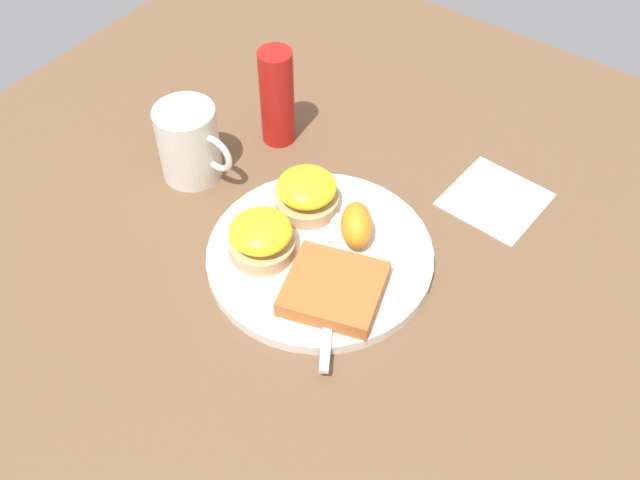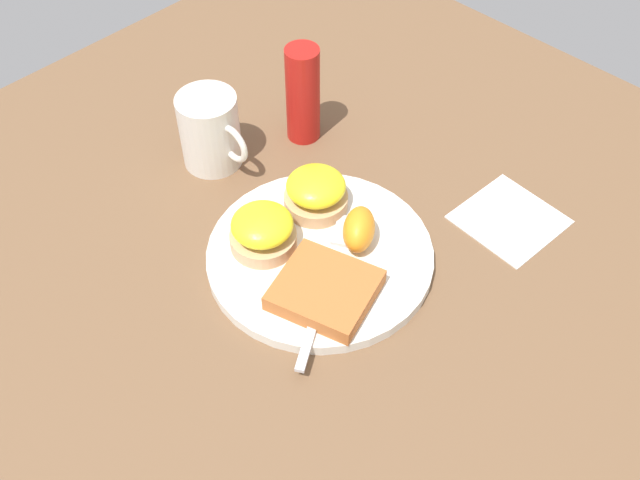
{
  "view_description": "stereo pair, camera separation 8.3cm",
  "coord_description": "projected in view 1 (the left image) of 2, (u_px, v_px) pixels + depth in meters",
  "views": [
    {
      "loc": [
        0.32,
        -0.45,
        0.66
      ],
      "look_at": [
        0.0,
        0.0,
        0.03
      ],
      "focal_mm": 42.0,
      "sensor_mm": 36.0,
      "label": 1
    },
    {
      "loc": [
        0.38,
        -0.39,
        0.66
      ],
      "look_at": [
        0.0,
        0.0,
        0.03
      ],
      "focal_mm": 42.0,
      "sensor_mm": 36.0,
      "label": 2
    }
  ],
  "objects": [
    {
      "name": "ground_plane",
      "position": [
        320.0,
        259.0,
        0.86
      ],
      "size": [
        1.1,
        1.1,
        0.0
      ],
      "primitive_type": "plane",
      "color": "brown"
    },
    {
      "name": "plate",
      "position": [
        320.0,
        256.0,
        0.85
      ],
      "size": [
        0.26,
        0.26,
        0.01
      ],
      "primitive_type": "cylinder",
      "color": "silver",
      "rests_on": "ground_plane"
    },
    {
      "name": "sandwich_benedict_left",
      "position": [
        307.0,
        193.0,
        0.88
      ],
      "size": [
        0.08,
        0.08,
        0.05
      ],
      "color": "tan",
      "rests_on": "plate"
    },
    {
      "name": "sandwich_benedict_right",
      "position": [
        261.0,
        237.0,
        0.83
      ],
      "size": [
        0.08,
        0.08,
        0.05
      ],
      "color": "tan",
      "rests_on": "plate"
    },
    {
      "name": "hashbrown_patty",
      "position": [
        334.0,
        289.0,
        0.8
      ],
      "size": [
        0.13,
        0.12,
        0.02
      ],
      "primitive_type": "cube",
      "rotation": [
        0.0,
        0.0,
        0.3
      ],
      "color": "#B2612D",
      "rests_on": "plate"
    },
    {
      "name": "orange_wedge",
      "position": [
        356.0,
        225.0,
        0.85
      ],
      "size": [
        0.06,
        0.07,
        0.04
      ],
      "primitive_type": "ellipsoid",
      "rotation": [
        0.0,
        0.0,
        5.32
      ],
      "color": "orange",
      "rests_on": "plate"
    },
    {
      "name": "fork",
      "position": [
        333.0,
        275.0,
        0.82
      ],
      "size": [
        0.13,
        0.2,
        0.0
      ],
      "color": "silver",
      "rests_on": "plate"
    },
    {
      "name": "cup",
      "position": [
        189.0,
        143.0,
        0.92
      ],
      "size": [
        0.11,
        0.08,
        0.1
      ],
      "color": "silver",
      "rests_on": "ground_plane"
    },
    {
      "name": "napkin",
      "position": [
        495.0,
        199.0,
        0.92
      ],
      "size": [
        0.12,
        0.12,
        0.0
      ],
      "primitive_type": "cube",
      "rotation": [
        0.0,
        0.0,
        -0.07
      ],
      "color": "white",
      "rests_on": "ground_plane"
    },
    {
      "name": "condiment_bottle",
      "position": [
        277.0,
        97.0,
        0.95
      ],
      "size": [
        0.04,
        0.04,
        0.13
      ],
      "primitive_type": "cylinder",
      "color": "#B21914",
      "rests_on": "ground_plane"
    }
  ]
}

